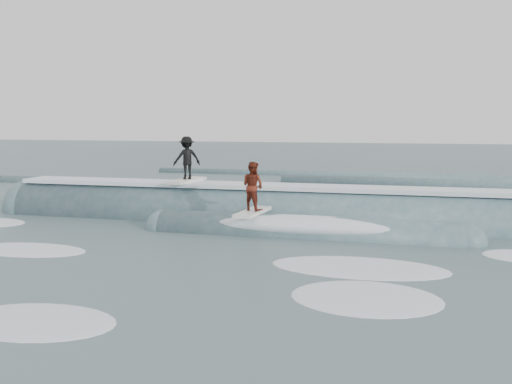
# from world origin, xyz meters

# --- Properties ---
(ground) EXTENTS (160.00, 160.00, 0.00)m
(ground) POSITION_xyz_m (0.00, 0.00, 0.00)
(ground) COLOR #395054
(ground) RESTS_ON ground
(breaking_wave) EXTENTS (20.38, 3.96, 2.36)m
(breaking_wave) POSITION_xyz_m (0.29, 5.00, 0.04)
(breaking_wave) COLOR #3A5C61
(breaking_wave) RESTS_ON ground
(surfer_black) EXTENTS (1.10, 2.05, 1.59)m
(surfer_black) POSITION_xyz_m (-2.77, 5.35, 2.00)
(surfer_black) COLOR white
(surfer_black) RESTS_ON ground
(surfer_red) EXTENTS (0.88, 2.04, 1.57)m
(surfer_red) POSITION_xyz_m (0.22, 3.15, 1.31)
(surfer_red) COLOR white
(surfer_red) RESTS_ON ground
(whitewater) EXTENTS (18.70, 9.50, 0.10)m
(whitewater) POSITION_xyz_m (-0.03, -0.78, 0.00)
(whitewater) COLOR white
(whitewater) RESTS_ON ground
(far_swells) EXTENTS (40.92, 8.65, 0.80)m
(far_swells) POSITION_xyz_m (0.41, 17.65, 0.00)
(far_swells) COLOR #3A5C61
(far_swells) RESTS_ON ground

